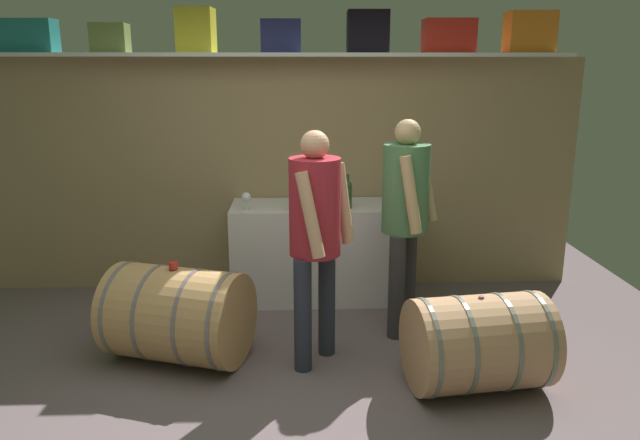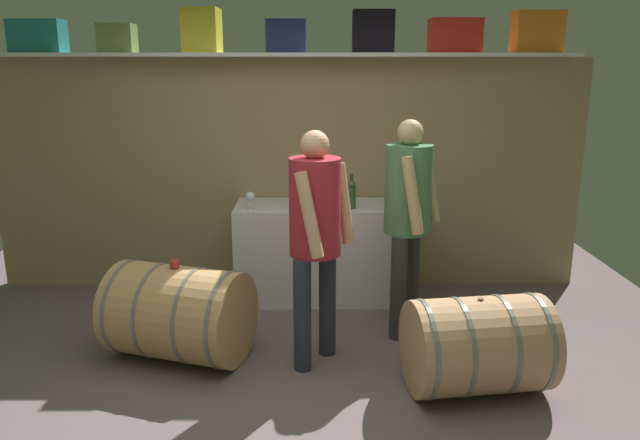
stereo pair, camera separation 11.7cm
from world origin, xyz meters
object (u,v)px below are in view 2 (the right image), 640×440
Objects in this scene: toolcase_black at (373,32)px; wine_glass at (250,197)px; toolcase_yellow at (202,31)px; wine_barrel_far at (477,345)px; red_funnel at (330,203)px; wine_bottle_amber at (297,194)px; toolcase_olive at (117,38)px; wine_barrel_near at (179,313)px; tasting_cup at (175,264)px; toolcase_teal at (38,36)px; winemaker_pouring at (316,225)px; wine_bottle_green at (351,194)px; toolcase_navy at (286,36)px; toolcase_orange at (537,32)px; work_cabinet at (325,251)px; toolcase_red at (455,36)px; visitor_tasting at (408,205)px.

toolcase_black is 2.26× the size of wine_glass.
toolcase_yellow is 3.34m from wine_barrel_far.
wine_glass is 0.67m from red_funnel.
wine_bottle_amber is at bearing -170.49° from red_funnel.
wine_bottle_amber is at bearing -4.15° from wine_glass.
wine_barrel_far is (2.67, -1.83, -1.92)m from toolcase_olive.
tasting_cup is at bearing -161.30° from wine_barrel_near.
winemaker_pouring is (2.32, -1.43, -1.26)m from toolcase_teal.
wine_bottle_amber is (-0.45, -0.07, 0.01)m from wine_bottle_green.
toolcase_teal is at bearing 134.81° from tasting_cup.
toolcase_black is at bearing 33.48° from wine_bottle_amber.
toolcase_teal is 2.08m from toolcase_navy.
wine_bottle_amber is at bearing 49.01° from tasting_cup.
red_funnel is 1.07m from winemaker_pouring.
toolcase_orange reaches higher than wine_barrel_far.
winemaker_pouring reaches higher than red_funnel.
wine_glass is 0.09× the size of winemaker_pouring.
work_cabinet is at bearing 41.45° from wine_bottle_amber.
toolcase_navy is 1.34m from wine_bottle_amber.
wine_bottle_green is 0.84m from wine_glass.
red_funnel is 0.12× the size of wine_barrel_far.
tasting_cup is at bearing -132.53° from work_cabinet.
toolcase_navy is (0.71, 0.00, -0.04)m from toolcase_yellow.
wine_glass is at bearing -10.01° from toolcase_teal.
toolcase_red is (3.49, 0.00, 0.00)m from toolcase_teal.
wine_barrel_near is 0.36m from tasting_cup.
work_cabinet is 1.87m from wine_barrel_far.
toolcase_orange reaches higher than wine_bottle_green.
tasting_cup is (0.69, -1.36, -1.53)m from toolcase_olive.
wine_barrel_far is 15.04× the size of tasting_cup.
tasting_cup is (-0.01, -0.00, 0.36)m from wine_barrel_near.
wine_barrel_near is at bearing -118.10° from toolcase_navy.
toolcase_red is (2.83, 0.00, 0.02)m from toolcase_olive.
toolcase_yellow is at bearing 168.46° from work_cabinet.
wine_barrel_near is at bearing -113.46° from wine_glass.
toolcase_red reaches higher than wine_bottle_green.
toolcase_black is 1.99m from winemaker_pouring.
tasting_cup is 0.04× the size of winemaker_pouring.
wine_bottle_amber is at bearing -171.15° from wine_bottle_green.
wine_bottle_green is 0.70m from visitor_tasting.
red_funnel is (2.44, -0.38, -1.35)m from toolcase_teal.
wine_bottle_amber is at bearing -144.91° from toolcase_black.
work_cabinet is (-1.09, -0.21, -1.83)m from toolcase_red.
toolcase_black is at bearing 62.23° from wine_bottle_green.
toolcase_orange is at bearing 2.48° from toolcase_teal.
tasting_cup is at bearing -137.99° from red_funnel.
wine_barrel_near is (0.70, -1.36, -1.89)m from toolcase_olive.
toolcase_olive is 2.14m from toolcase_black.
tasting_cup is (-2.83, -1.36, -1.59)m from toolcase_orange.
toolcase_red is at bearing 2.48° from toolcase_teal.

